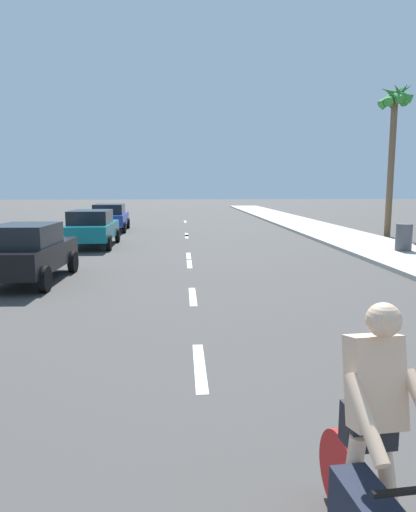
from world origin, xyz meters
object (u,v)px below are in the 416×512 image
Objects in this scene: parked_car_blue at (110,216)px; palm_tree_far at (394,113)px; trash_bin_far at (404,237)px; parked_car_teal at (92,227)px; cyclist at (373,456)px; parked_car_black at (28,251)px.

palm_tree_far reaches higher than parked_car_blue.
parked_car_teal is at bearing 166.28° from trash_bin_far.
cyclist is 17.96m from parked_car_teal.
parked_car_teal is 0.96× the size of parked_car_blue.
parked_car_black is (-5.34, 9.75, 0.00)m from cyclist.
palm_tree_far is 8.62m from trash_bin_far.
palm_tree_far is (14.87, -4.08, 5.35)m from parked_car_blue.
parked_car_black is 3.86× the size of trash_bin_far.
parked_car_black is 0.51× the size of palm_tree_far.
parked_car_blue is at bearing 140.88° from trash_bin_far.
parked_car_black reaches higher than trash_bin_far.
cyclist is at bearing -79.93° from parked_car_blue.
palm_tree_far is (14.77, 10.69, 5.35)m from parked_car_black.
palm_tree_far is at bearing 37.23° from parked_car_black.
parked_car_teal is at bearing -89.73° from parked_car_blue.
cyclist reaches higher than parked_car_blue.
parked_car_teal and parked_car_blue have the same top height.
parked_car_teal reaches higher than trash_bin_far.
parked_car_blue is 16.32m from palm_tree_far.
parked_car_teal is at bearing -79.11° from cyclist.
parked_car_black is 0.87× the size of parked_car_blue.
cyclist reaches higher than parked_car_black.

